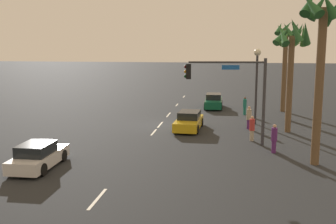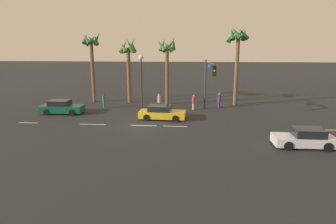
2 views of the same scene
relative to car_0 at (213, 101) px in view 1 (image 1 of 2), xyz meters
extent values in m
plane|color=#232628|center=(9.54, -3.93, -0.66)|extent=(220.00, 220.00, 0.00)
cube|color=silver|center=(-8.46, -3.93, -0.65)|extent=(1.83, 0.14, 0.01)
cube|color=silver|center=(-1.46, -3.93, -0.65)|extent=(1.83, 0.14, 0.01)
cube|color=silver|center=(4.74, -3.93, -0.65)|extent=(2.41, 0.14, 0.01)
cube|color=silver|center=(9.48, -3.93, -0.65)|extent=(2.40, 0.14, 0.01)
cube|color=silver|center=(12.34, -3.93, -0.65)|extent=(2.15, 0.14, 0.01)
cube|color=silver|center=(25.63, -3.93, -0.65)|extent=(2.42, 0.14, 0.01)
cube|color=#0F5138|center=(0.06, 0.00, -0.13)|extent=(4.45, 1.73, 0.73)
cube|color=black|center=(-0.21, 0.00, 0.50)|extent=(2.14, 1.50, 0.54)
cylinder|color=black|center=(1.42, 0.80, -0.34)|extent=(0.64, 0.23, 0.64)
cylinder|color=black|center=(1.44, -0.77, -0.34)|extent=(0.64, 0.23, 0.64)
cylinder|color=black|center=(-1.32, 0.77, -0.34)|extent=(0.64, 0.23, 0.64)
cylinder|color=black|center=(-1.30, -0.80, -0.34)|extent=(0.64, 0.23, 0.64)
cube|color=gold|center=(10.93, -1.48, -0.17)|extent=(4.58, 1.97, 0.66)
cube|color=black|center=(10.66, -1.46, 0.43)|extent=(2.23, 1.64, 0.54)
cylinder|color=black|center=(12.37, -0.72, -0.34)|extent=(0.65, 0.25, 0.64)
cylinder|color=black|center=(12.29, -2.37, -0.34)|extent=(0.65, 0.25, 0.64)
cylinder|color=black|center=(9.58, -0.59, -0.34)|extent=(0.65, 0.25, 0.64)
cylinder|color=black|center=(9.50, -2.23, -0.34)|extent=(0.65, 0.25, 0.64)
cube|color=silver|center=(21.77, -8.37, -0.18)|extent=(4.22, 1.73, 0.64)
cube|color=black|center=(22.03, -8.37, 0.42)|extent=(2.03, 1.51, 0.57)
cylinder|color=black|center=(20.47, -9.18, -0.34)|extent=(0.64, 0.22, 0.64)
cylinder|color=black|center=(20.46, -7.57, -0.34)|extent=(0.64, 0.22, 0.64)
cylinder|color=black|center=(23.08, -9.17, -0.34)|extent=(0.64, 0.22, 0.64)
cylinder|color=black|center=(23.08, -7.56, -0.34)|extent=(0.64, 0.22, 0.64)
cylinder|color=#38383D|center=(15.27, 3.69, 2.13)|extent=(0.20, 0.20, 5.58)
cylinder|color=#38383D|center=(15.56, 1.32, 4.67)|extent=(0.71, 4.75, 0.12)
cube|color=black|center=(15.86, -1.05, 4.10)|extent=(0.36, 0.36, 0.95)
sphere|color=#360503|center=(15.88, -1.23, 4.39)|extent=(0.20, 0.20, 0.20)
sphere|color=orange|center=(15.88, -1.23, 4.09)|extent=(0.20, 0.20, 0.20)
sphere|color=black|center=(15.88, -1.23, 3.79)|extent=(0.20, 0.20, 0.20)
cube|color=#1959B2|center=(15.53, 1.55, 4.35)|extent=(0.18, 1.10, 0.28)
cylinder|color=#2D2D33|center=(7.99, 3.67, 2.10)|extent=(0.18, 0.18, 5.51)
sphere|color=#F2EACC|center=(7.99, 3.67, 5.13)|extent=(0.56, 0.56, 0.56)
cylinder|color=#B2A58C|center=(13.99, 3.08, -0.30)|extent=(0.31, 0.31, 0.71)
cylinder|color=#BF3833|center=(13.99, 3.08, 0.44)|extent=(0.41, 0.41, 0.78)
sphere|color=tan|center=(13.99, 3.08, 0.94)|extent=(0.21, 0.21, 0.21)
cylinder|color=#59266B|center=(10.10, 3.06, -0.29)|extent=(0.38, 0.38, 0.74)
cylinder|color=#B2A58C|center=(10.10, 3.06, 0.48)|extent=(0.51, 0.51, 0.80)
sphere|color=tan|center=(10.10, 3.06, 0.99)|extent=(0.22, 0.22, 0.22)
cylinder|color=#1E7266|center=(3.66, 2.99, -0.31)|extent=(0.34, 0.34, 0.69)
cylinder|color=#1E7266|center=(3.66, 2.99, 0.41)|extent=(0.45, 0.45, 0.76)
sphere|color=brown|center=(3.66, 2.99, 0.90)|extent=(0.21, 0.21, 0.21)
cylinder|color=#59266B|center=(16.96, 4.22, -0.29)|extent=(0.31, 0.31, 0.73)
cylinder|color=#59266B|center=(16.96, 4.22, 0.47)|extent=(0.41, 0.41, 0.80)
sphere|color=tan|center=(16.96, 4.22, 0.98)|extent=(0.22, 0.22, 0.22)
cylinder|color=brown|center=(1.21, 6.70, 3.24)|extent=(0.44, 0.44, 7.80)
cone|color=#2D6633|center=(1.84, 6.72, 7.10)|extent=(0.60, 1.17, 1.37)
cone|color=#2D6633|center=(1.77, 7.37, 7.38)|extent=(1.63, 1.49, 1.62)
cone|color=#2D6633|center=(0.91, 7.49, 7.06)|extent=(1.72, 1.10, 1.56)
cone|color=#2D6633|center=(0.51, 6.74, 7.28)|extent=(0.64, 1.36, 1.44)
cone|color=#2D6633|center=(0.88, 6.09, 7.23)|extent=(1.45, 1.13, 1.39)
cone|color=#2D6633|center=(1.58, 6.18, 7.07)|extent=(1.39, 1.22, 1.28)
cylinder|color=brown|center=(10.75, 5.87, 2.85)|extent=(0.43, 0.43, 7.03)
cone|color=#2D6633|center=(11.50, 5.98, 6.65)|extent=(0.72, 1.24, 1.60)
cone|color=#2D6633|center=(11.05, 6.75, 6.54)|extent=(1.68, 1.05, 1.81)
cone|color=#2D6633|center=(10.17, 6.38, 6.54)|extent=(1.19, 1.25, 1.63)
cone|color=#2D6633|center=(10.13, 5.25, 6.42)|extent=(1.60, 1.60, 1.57)
cone|color=#2D6633|center=(10.96, 5.23, 6.30)|extent=(1.45, 0.95, 1.37)
cylinder|color=brown|center=(5.89, 6.54, 2.76)|extent=(0.47, 0.47, 6.84)
cone|color=#38702D|center=(6.56, 6.49, 6.23)|extent=(0.65, 1.29, 1.42)
cone|color=#38702D|center=(6.11, 7.43, 6.47)|extent=(1.45, 0.87, 1.88)
cone|color=#38702D|center=(5.22, 7.10, 6.32)|extent=(1.35, 1.45, 1.75)
cone|color=#38702D|center=(5.44, 6.06, 6.21)|extent=(1.31, 1.27, 1.37)
cone|color=#38702D|center=(6.31, 5.77, 6.42)|extent=(1.39, 1.11, 1.84)
cylinder|color=brown|center=(19.06, 6.17, 3.49)|extent=(0.45, 0.45, 8.30)
cone|color=#235628|center=(19.72, 6.27, 7.66)|extent=(0.74, 1.22, 1.45)
cone|color=#235628|center=(18.44, 6.86, 7.59)|extent=(1.60, 1.50, 1.78)
cone|color=#235628|center=(18.31, 6.05, 7.75)|extent=(0.75, 1.35, 1.58)
cone|color=#235628|center=(18.66, 5.50, 7.86)|extent=(1.57, 1.24, 1.49)
cone|color=#235628|center=(19.47, 5.47, 7.75)|extent=(1.65, 1.30, 1.47)
camera|label=1|loc=(41.50, 1.41, 5.83)|focal=43.90mm
camera|label=2|loc=(13.76, -27.93, 6.30)|focal=29.81mm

